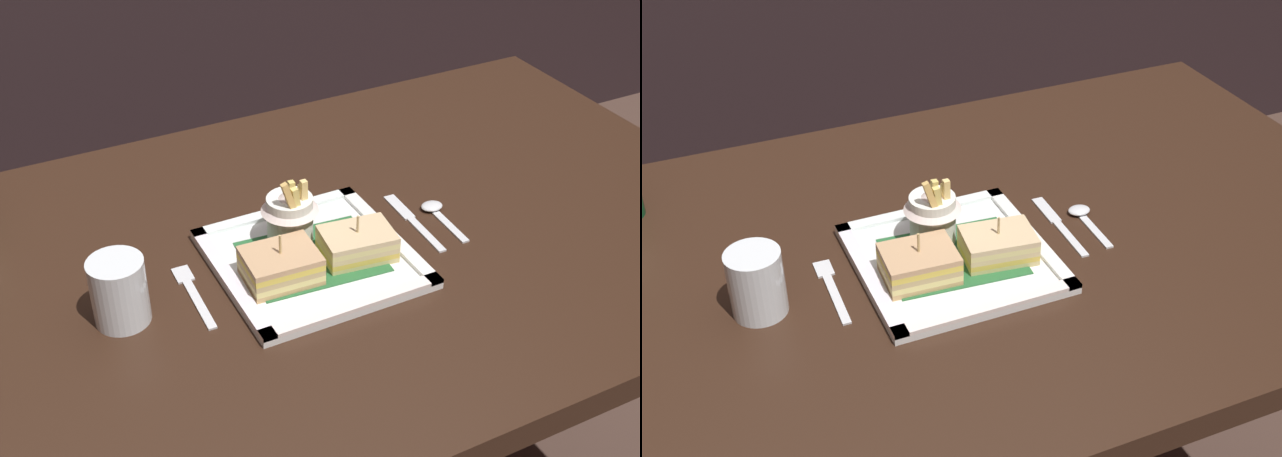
# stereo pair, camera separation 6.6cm
# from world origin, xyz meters

# --- Properties ---
(dining_table) EXTENTS (1.34, 0.85, 0.78)m
(dining_table) POSITION_xyz_m (0.00, 0.00, 0.66)
(dining_table) COLOR #311D13
(dining_table) RESTS_ON ground_plane
(square_plate) EXTENTS (0.27, 0.27, 0.02)m
(square_plate) POSITION_xyz_m (-0.05, -0.04, 0.79)
(square_plate) COLOR white
(square_plate) RESTS_ON dining_table
(sandwich_half_left) EXTENTS (0.10, 0.08, 0.07)m
(sandwich_half_left) POSITION_xyz_m (-0.11, -0.06, 0.81)
(sandwich_half_left) COLOR tan
(sandwich_half_left) RESTS_ON square_plate
(sandwich_half_right) EXTENTS (0.11, 0.08, 0.07)m
(sandwich_half_right) POSITION_xyz_m (0.01, -0.06, 0.81)
(sandwich_half_right) COLOR #D6C07A
(sandwich_half_right) RESTS_ON square_plate
(fries_cup) EXTENTS (0.08, 0.08, 0.11)m
(fries_cup) POSITION_xyz_m (-0.06, 0.01, 0.84)
(fries_cup) COLOR white
(fries_cup) RESTS_ON square_plate
(water_glass) EXTENTS (0.07, 0.07, 0.09)m
(water_glass) POSITION_xyz_m (-0.32, -0.04, 0.82)
(water_glass) COLOR silver
(water_glass) RESTS_ON dining_table
(fork) EXTENTS (0.02, 0.14, 0.00)m
(fork) POSITION_xyz_m (-0.22, -0.03, 0.78)
(fork) COLOR silver
(fork) RESTS_ON dining_table
(knife) EXTENTS (0.02, 0.17, 0.00)m
(knife) POSITION_xyz_m (0.14, -0.01, 0.78)
(knife) COLOR silver
(knife) RESTS_ON dining_table
(spoon) EXTENTS (0.04, 0.12, 0.01)m
(spoon) POSITION_xyz_m (0.18, -0.01, 0.78)
(spoon) COLOR silver
(spoon) RESTS_ON dining_table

